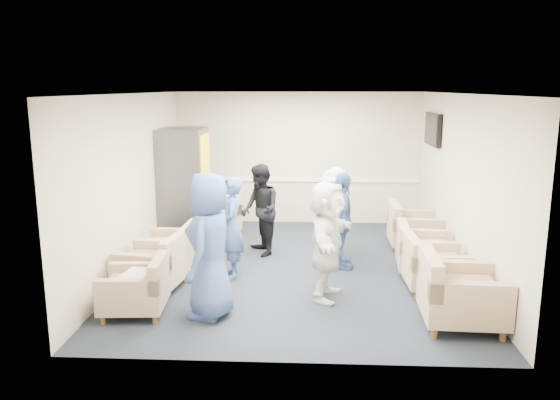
{
  "coord_description": "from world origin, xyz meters",
  "views": [
    {
      "loc": [
        0.18,
        -8.18,
        2.8
      ],
      "look_at": [
        -0.23,
        0.2,
        1.05
      ],
      "focal_mm": 35.0,
      "sensor_mm": 36.0,
      "label": 1
    }
  ],
  "objects_px": {
    "armchair_left_far": "(173,250)",
    "person_back_right": "(335,212)",
    "armchair_right_far": "(411,230)",
    "person_front_left": "(210,246)",
    "armchair_right_midfar": "(421,252)",
    "armchair_right_midnear": "(432,268)",
    "vending_machine": "(184,184)",
    "person_back_left": "(260,210)",
    "person_mid_left": "(231,228)",
    "person_mid_right": "(342,221)",
    "armchair_left_mid": "(156,266)",
    "person_front_right": "(327,241)",
    "armchair_left_near": "(138,290)",
    "armchair_corner": "(218,216)",
    "armchair_right_near": "(457,296)"
  },
  "relations": [
    {
      "from": "armchair_left_far",
      "to": "armchair_corner",
      "type": "relative_size",
      "value": 0.78
    },
    {
      "from": "armchair_left_far",
      "to": "person_back_right",
      "type": "bearing_deg",
      "value": 109.85
    },
    {
      "from": "armchair_left_near",
      "to": "armchair_right_far",
      "type": "bearing_deg",
      "value": 123.39
    },
    {
      "from": "armchair_right_far",
      "to": "vending_machine",
      "type": "height_order",
      "value": "vending_machine"
    },
    {
      "from": "vending_machine",
      "to": "armchair_right_far",
      "type": "bearing_deg",
      "value": -6.84
    },
    {
      "from": "person_back_left",
      "to": "person_mid_right",
      "type": "height_order",
      "value": "person_back_left"
    },
    {
      "from": "person_front_left",
      "to": "person_front_right",
      "type": "relative_size",
      "value": 1.12
    },
    {
      "from": "armchair_left_far",
      "to": "armchair_right_near",
      "type": "bearing_deg",
      "value": 66.33
    },
    {
      "from": "vending_machine",
      "to": "person_back_left",
      "type": "distance_m",
      "value": 1.8
    },
    {
      "from": "person_front_left",
      "to": "armchair_right_midnear",
      "type": "bearing_deg",
      "value": 118.42
    },
    {
      "from": "armchair_right_midnear",
      "to": "person_front_left",
      "type": "bearing_deg",
      "value": 108.08
    },
    {
      "from": "armchair_right_midfar",
      "to": "vending_machine",
      "type": "bearing_deg",
      "value": 71.23
    },
    {
      "from": "armchair_left_mid",
      "to": "armchair_right_midfar",
      "type": "bearing_deg",
      "value": 111.16
    },
    {
      "from": "armchair_left_far",
      "to": "person_front_left",
      "type": "height_order",
      "value": "person_front_left"
    },
    {
      "from": "armchair_left_near",
      "to": "person_front_left",
      "type": "height_order",
      "value": "person_front_left"
    },
    {
      "from": "armchair_right_near",
      "to": "person_mid_right",
      "type": "relative_size",
      "value": 0.64
    },
    {
      "from": "armchair_right_far",
      "to": "person_front_left",
      "type": "relative_size",
      "value": 0.48
    },
    {
      "from": "armchair_left_near",
      "to": "armchair_left_mid",
      "type": "bearing_deg",
      "value": 176.45
    },
    {
      "from": "armchair_right_midnear",
      "to": "person_back_right",
      "type": "distance_m",
      "value": 2.04
    },
    {
      "from": "armchair_corner",
      "to": "person_mid_left",
      "type": "height_order",
      "value": "person_mid_left"
    },
    {
      "from": "armchair_right_near",
      "to": "person_mid_right",
      "type": "xyz_separation_m",
      "value": [
        -1.24,
        2.07,
        0.39
      ]
    },
    {
      "from": "armchair_right_far",
      "to": "person_back_right",
      "type": "bearing_deg",
      "value": 110.63
    },
    {
      "from": "armchair_right_midfar",
      "to": "person_front_left",
      "type": "height_order",
      "value": "person_front_left"
    },
    {
      "from": "armchair_right_midfar",
      "to": "vending_machine",
      "type": "height_order",
      "value": "vending_machine"
    },
    {
      "from": "person_mid_left",
      "to": "person_mid_right",
      "type": "distance_m",
      "value": 1.74
    },
    {
      "from": "armchair_right_midfar",
      "to": "armchair_left_far",
      "type": "bearing_deg",
      "value": 95.12
    },
    {
      "from": "armchair_right_midfar",
      "to": "person_front_right",
      "type": "xyz_separation_m",
      "value": [
        -1.47,
        -1.08,
        0.48
      ]
    },
    {
      "from": "armchair_right_far",
      "to": "vending_machine",
      "type": "distance_m",
      "value": 4.2
    },
    {
      "from": "armchair_right_midfar",
      "to": "person_front_left",
      "type": "xyz_separation_m",
      "value": [
        -2.93,
        -1.73,
        0.57
      ]
    },
    {
      "from": "armchair_right_midnear",
      "to": "armchair_right_far",
      "type": "height_order",
      "value": "armchair_right_far"
    },
    {
      "from": "armchair_left_far",
      "to": "armchair_right_midfar",
      "type": "bearing_deg",
      "value": 92.22
    },
    {
      "from": "armchair_right_far",
      "to": "vending_machine",
      "type": "bearing_deg",
      "value": 84.43
    },
    {
      "from": "armchair_left_near",
      "to": "armchair_right_far",
      "type": "xyz_separation_m",
      "value": [
        3.93,
        3.01,
        0.03
      ]
    },
    {
      "from": "armchair_right_midfar",
      "to": "person_mid_right",
      "type": "xyz_separation_m",
      "value": [
        -1.2,
        0.19,
        0.43
      ]
    },
    {
      "from": "armchair_right_midfar",
      "to": "armchair_corner",
      "type": "height_order",
      "value": "armchair_corner"
    },
    {
      "from": "armchair_right_midfar",
      "to": "person_mid_right",
      "type": "distance_m",
      "value": 1.29
    },
    {
      "from": "armchair_left_far",
      "to": "person_mid_right",
      "type": "height_order",
      "value": "person_mid_right"
    },
    {
      "from": "person_mid_right",
      "to": "armchair_right_midnear",
      "type": "bearing_deg",
      "value": -132.32
    },
    {
      "from": "armchair_left_near",
      "to": "person_front_left",
      "type": "relative_size",
      "value": 0.46
    },
    {
      "from": "armchair_left_near",
      "to": "armchair_right_midnear",
      "type": "height_order",
      "value": "armchair_right_midnear"
    },
    {
      "from": "person_back_right",
      "to": "armchair_corner",
      "type": "bearing_deg",
      "value": 61.66
    },
    {
      "from": "person_back_right",
      "to": "armchair_left_mid",
      "type": "bearing_deg",
      "value": 127.14
    },
    {
      "from": "armchair_right_midnear",
      "to": "armchair_left_mid",
      "type": "bearing_deg",
      "value": 91.36
    },
    {
      "from": "armchair_right_midfar",
      "to": "person_front_right",
      "type": "height_order",
      "value": "person_front_right"
    },
    {
      "from": "armchair_right_midnear",
      "to": "person_back_right",
      "type": "height_order",
      "value": "person_back_right"
    },
    {
      "from": "armchair_right_near",
      "to": "person_mid_left",
      "type": "height_order",
      "value": "person_mid_left"
    },
    {
      "from": "person_mid_left",
      "to": "armchair_corner",
      "type": "bearing_deg",
      "value": -174.15
    },
    {
      "from": "person_front_left",
      "to": "person_back_right",
      "type": "relative_size",
      "value": 1.2
    },
    {
      "from": "armchair_right_near",
      "to": "armchair_right_far",
      "type": "bearing_deg",
      "value": 1.8
    },
    {
      "from": "vending_machine",
      "to": "person_front_right",
      "type": "distance_m",
      "value": 3.85
    }
  ]
}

